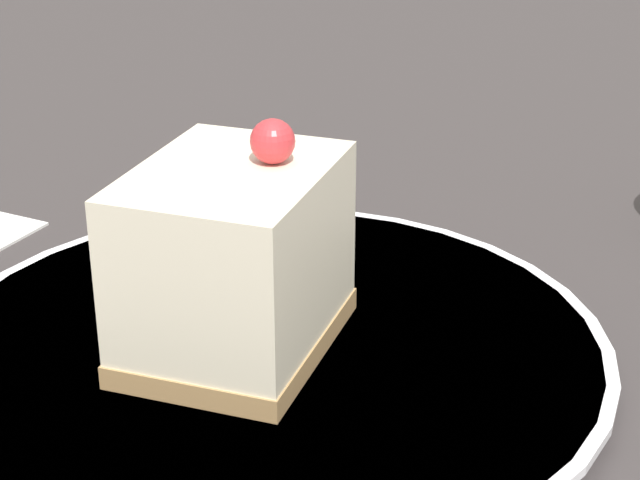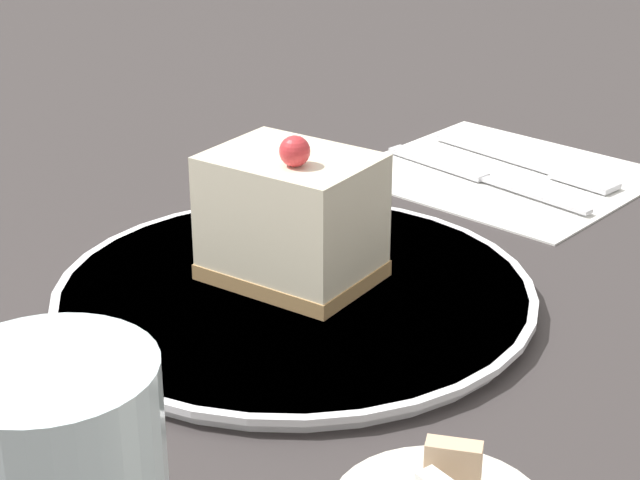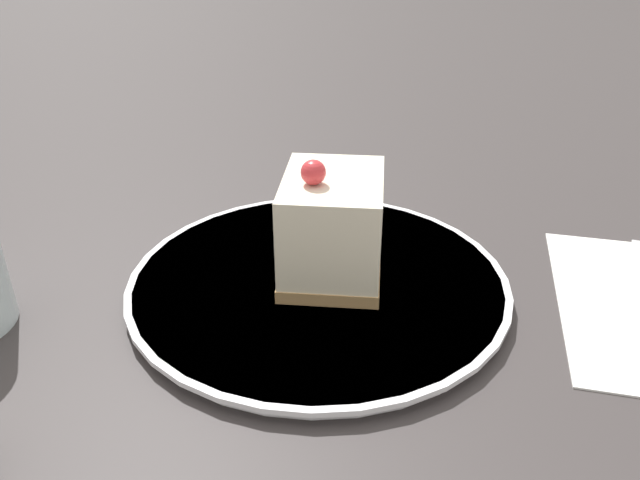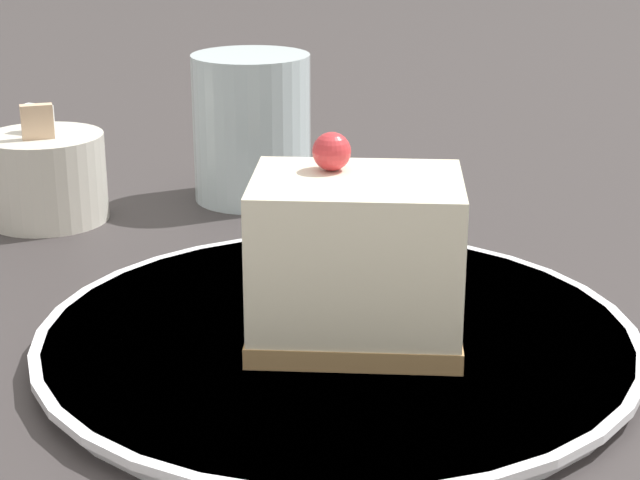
% 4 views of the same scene
% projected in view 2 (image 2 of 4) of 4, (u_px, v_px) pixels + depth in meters
% --- Properties ---
extents(ground_plane, '(4.00, 4.00, 0.00)m').
position_uv_depth(ground_plane, '(340.00, 285.00, 0.67)').
color(ground_plane, '#383333').
extents(plate, '(0.29, 0.29, 0.01)m').
position_uv_depth(plate, '(295.00, 293.00, 0.64)').
color(plate, white).
rests_on(plate, ground_plane).
extents(cake_slice, '(0.08, 0.10, 0.10)m').
position_uv_depth(cake_slice, '(292.00, 218.00, 0.64)').
color(cake_slice, '#AD8451').
rests_on(cake_slice, plate).
extents(napkin, '(0.23, 0.24, 0.00)m').
position_uv_depth(napkin, '(503.00, 174.00, 0.85)').
color(napkin, white).
rests_on(napkin, ground_plane).
extents(fork, '(0.07, 0.17, 0.00)m').
position_uv_depth(fork, '(537.00, 166.00, 0.85)').
color(fork, silver).
rests_on(fork, napkin).
extents(knife, '(0.07, 0.19, 0.00)m').
position_uv_depth(knife, '(466.00, 172.00, 0.84)').
color(knife, silver).
rests_on(knife, napkin).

